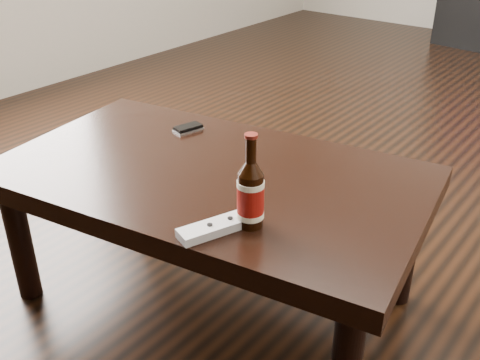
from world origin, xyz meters
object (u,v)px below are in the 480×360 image
Objects in this scene: coffee_table at (210,189)px; beer_bottle at (251,195)px; remote at (218,226)px; phone at (188,128)px.

beer_bottle reaches higher than coffee_table.
remote is at bearing -124.45° from beer_bottle.
remote is (-0.04, -0.06, -0.07)m from beer_bottle.
coffee_table is 5.55× the size of beer_bottle.
beer_bottle is (0.25, -0.15, 0.14)m from coffee_table.
phone is 0.59m from remote.
coffee_table is 12.74× the size of phone.
phone is at bearing 160.03° from remote.
coffee_table is 0.33m from beer_bottle.
remote is at bearing -26.32° from phone.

